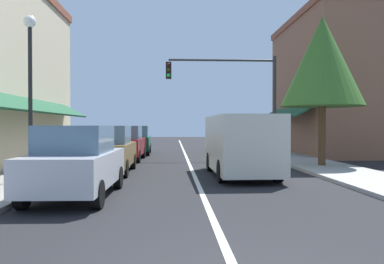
# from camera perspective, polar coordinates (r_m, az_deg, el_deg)

# --- Properties ---
(ground_plane) EXTENTS (80.00, 80.00, 0.00)m
(ground_plane) POSITION_cam_1_polar(r_m,az_deg,el_deg) (22.15, -0.86, -3.67)
(ground_plane) COLOR black
(sidewalk_left) EXTENTS (2.60, 56.00, 0.12)m
(sidewalk_left) POSITION_cam_1_polar(r_m,az_deg,el_deg) (22.64, -14.94, -3.44)
(sidewalk_left) COLOR gray
(sidewalk_left) RESTS_ON ground
(sidewalk_right) EXTENTS (2.60, 56.00, 0.12)m
(sidewalk_right) POSITION_cam_1_polar(r_m,az_deg,el_deg) (23.00, 12.99, -3.37)
(sidewalk_right) COLOR #A39E99
(sidewalk_right) RESTS_ON ground
(lane_center_stripe) EXTENTS (0.14, 52.00, 0.01)m
(lane_center_stripe) POSITION_cam_1_polar(r_m,az_deg,el_deg) (22.15, -0.86, -3.66)
(lane_center_stripe) COLOR silver
(lane_center_stripe) RESTS_ON ground
(storefront_right_block) EXTENTS (6.48, 10.20, 8.64)m
(storefront_right_block) POSITION_cam_1_polar(r_m,az_deg,el_deg) (26.24, 20.06, 6.44)
(storefront_right_block) COLOR #8E5B42
(storefront_right_block) RESTS_ON ground
(parked_car_nearest_left) EXTENTS (1.84, 4.13, 1.77)m
(parked_car_nearest_left) POSITION_cam_1_polar(r_m,az_deg,el_deg) (9.92, -16.63, -4.25)
(parked_car_nearest_left) COLOR #B7BABF
(parked_car_nearest_left) RESTS_ON ground
(parked_car_second_left) EXTENTS (1.78, 4.10, 1.77)m
(parked_car_second_left) POSITION_cam_1_polar(r_m,az_deg,el_deg) (14.76, -12.29, -2.55)
(parked_car_second_left) COLOR brown
(parked_car_second_left) RESTS_ON ground
(parked_car_third_left) EXTENTS (1.84, 4.13, 1.77)m
(parked_car_third_left) POSITION_cam_1_polar(r_m,az_deg,el_deg) (19.98, -9.82, -1.65)
(parked_car_third_left) COLOR maroon
(parked_car_third_left) RESTS_ON ground
(parked_car_far_left) EXTENTS (1.87, 4.15, 1.77)m
(parked_car_far_left) POSITION_cam_1_polar(r_m,az_deg,el_deg) (24.21, -8.28, -1.20)
(parked_car_far_left) COLOR #0F4C33
(parked_car_far_left) RESTS_ON ground
(van_in_lane) EXTENTS (2.08, 5.22, 2.12)m
(van_in_lane) POSITION_cam_1_polar(r_m,az_deg,el_deg) (13.68, 7.11, -1.69)
(van_in_lane) COLOR beige
(van_in_lane) RESTS_ON ground
(traffic_signal_mast_arm) EXTENTS (6.03, 0.50, 5.58)m
(traffic_signal_mast_arm) POSITION_cam_1_polar(r_m,az_deg,el_deg) (21.24, 6.50, 6.62)
(traffic_signal_mast_arm) COLOR #333333
(traffic_signal_mast_arm) RESTS_ON ground
(street_lamp_left_near) EXTENTS (0.36, 0.36, 5.05)m
(street_lamp_left_near) POSITION_cam_1_polar(r_m,az_deg,el_deg) (12.61, -22.77, 8.19)
(street_lamp_left_near) COLOR black
(street_lamp_left_near) RESTS_ON ground
(tree_right_near) EXTENTS (3.42, 3.42, 6.35)m
(tree_right_near) POSITION_cam_1_polar(r_m,az_deg,el_deg) (17.25, 18.67, 9.81)
(tree_right_near) COLOR #4C331E
(tree_right_near) RESTS_ON ground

